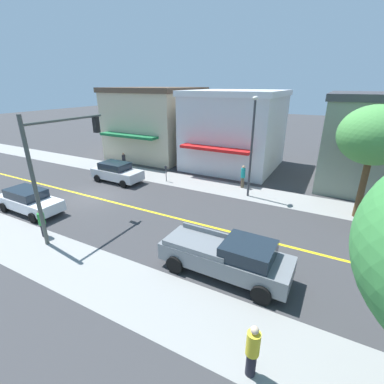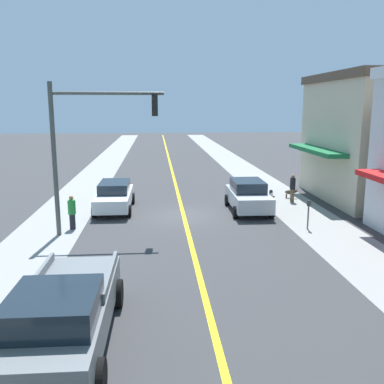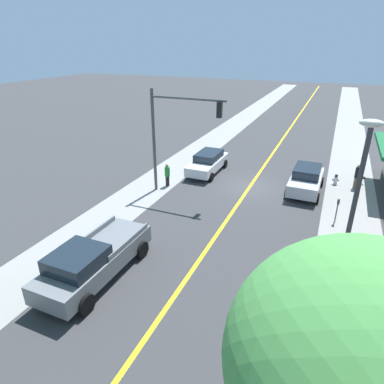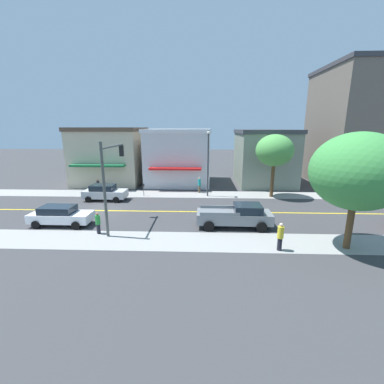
{
  "view_description": "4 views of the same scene",
  "coord_description": "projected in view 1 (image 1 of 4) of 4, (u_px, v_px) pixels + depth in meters",
  "views": [
    {
      "loc": [
        13.14,
        15.64,
        7.89
      ],
      "look_at": [
        -0.47,
        8.33,
        1.77
      ],
      "focal_mm": 25.64,
      "sensor_mm": 36.0,
      "label": 1
    },
    {
      "loc": [
        1.39,
        21.64,
        5.64
      ],
      "look_at": [
        -0.1,
        4.03,
        2.06
      ],
      "focal_mm": 39.86,
      "sensor_mm": 36.0,
      "label": 2
    },
    {
      "loc": [
        -4.76,
        21.38,
        9.2
      ],
      "look_at": [
        1.39,
        6.99,
        2.21
      ],
      "focal_mm": 31.6,
      "sensor_mm": 36.0,
      "label": 3
    },
    {
      "loc": [
        22.69,
        9.6,
        7.52
      ],
      "look_at": [
        1.0,
        8.78,
        2.12
      ],
      "focal_mm": 24.26,
      "sensor_mm": 36.0,
      "label": 4
    }
  ],
  "objects": [
    {
      "name": "street_lamp",
      "position": [
        252.0,
        138.0,
        19.13
      ],
      "size": [
        0.7,
        0.36,
        7.14
      ],
      "color": "#38383D",
      "rests_on": "ground"
    },
    {
      "name": "pedestrian_teal_shirt",
      "position": [
        243.0,
        176.0,
        22.03
      ],
      "size": [
        0.35,
        0.35,
        1.86
      ],
      "rotation": [
        0.0,
        0.0,
        3.4
      ],
      "color": "brown",
      "rests_on": "ground"
    },
    {
      "name": "pedestrian_green_shirt",
      "position": [
        42.0,
        222.0,
        14.95
      ],
      "size": [
        0.35,
        0.35,
        1.6
      ],
      "rotation": [
        0.0,
        0.0,
        1.73
      ],
      "color": "black",
      "rests_on": "ground"
    },
    {
      "name": "traffic_light_mast",
      "position": [
        56.0,
        157.0,
        14.07
      ],
      "size": [
        4.85,
        0.32,
        6.64
      ],
      "rotation": [
        0.0,
        0.0,
        3.14
      ],
      "color": "#474C47",
      "rests_on": "ground"
    },
    {
      "name": "white_sedan_right_curb",
      "position": [
        29.0,
        200.0,
        17.88
      ],
      "size": [
        2.03,
        4.74,
        1.54
      ],
      "rotation": [
        0.0,
        0.0,
        1.56
      ],
      "color": "silver",
      "rests_on": "ground"
    },
    {
      "name": "corner_shop_building",
      "position": [
        373.0,
        141.0,
        21.89
      ],
      "size": [
        9.36,
        7.36,
        7.27
      ],
      "rotation": [
        0.0,
        0.0,
        -1.57
      ],
      "color": "gray",
      "rests_on": "ground"
    },
    {
      "name": "pedestrian_yellow_shirt",
      "position": [
        252.0,
        350.0,
        7.66
      ],
      "size": [
        0.39,
        0.39,
        1.82
      ],
      "rotation": [
        0.0,
        0.0,
        6.17
      ],
      "color": "black",
      "rests_on": "ground"
    },
    {
      "name": "street_tree_left_near",
      "position": [
        375.0,
        136.0,
        15.67
      ],
      "size": [
        4.01,
        4.01,
        6.85
      ],
      "color": "brown",
      "rests_on": "ground"
    },
    {
      "name": "grey_pickup_truck",
      "position": [
        229.0,
        257.0,
        11.87
      ],
      "size": [
        2.33,
        5.73,
        1.81
      ],
      "rotation": [
        0.0,
        0.0,
        1.56
      ],
      "color": "slate",
      "rests_on": "ground"
    },
    {
      "name": "road_centerline_stripe",
      "position": [
        91.0,
        197.0,
        20.55
      ],
      "size": [
        0.2,
        126.0,
        0.0
      ],
      "primitive_type": "cube",
      "color": "yellow",
      "rests_on": "ground"
    },
    {
      "name": "parking_meter",
      "position": [
        166.0,
        171.0,
        23.46
      ],
      "size": [
        0.12,
        0.18,
        1.37
      ],
      "color": "#4C4C51",
      "rests_on": "ground"
    },
    {
      "name": "sidewalk_left",
      "position": [
        144.0,
        174.0,
        25.79
      ],
      "size": [
        3.12,
        126.0,
        0.01
      ],
      "primitive_type": "cube",
      "color": "gray",
      "rests_on": "ground"
    },
    {
      "name": "sidewalk_right",
      "position": [
        3.0,
        235.0,
        15.31
      ],
      "size": [
        3.12,
        126.0,
        0.01
      ],
      "primitive_type": "cube",
      "color": "gray",
      "rests_on": "ground"
    },
    {
      "name": "ground_plane",
      "position": [
        91.0,
        197.0,
        20.55
      ],
      "size": [
        140.0,
        140.0,
        0.0
      ],
      "primitive_type": "plane",
      "color": "#38383A"
    },
    {
      "name": "tan_rowhouse",
      "position": [
        235.0,
        130.0,
        26.98
      ],
      "size": [
        9.88,
        8.58,
        7.34
      ],
      "rotation": [
        0.0,
        0.0,
        -1.57
      ],
      "color": "silver",
      "rests_on": "ground"
    },
    {
      "name": "silver_sedan_left_curb",
      "position": [
        117.0,
        172.0,
        23.44
      ],
      "size": [
        2.15,
        4.46,
        1.67
      ],
      "rotation": [
        0.0,
        0.0,
        1.55
      ],
      "color": "#B7BABF",
      "rests_on": "ground"
    },
    {
      "name": "small_dog",
      "position": [
        118.0,
        164.0,
        27.71
      ],
      "size": [
        0.76,
        0.44,
        0.57
      ],
      "rotation": [
        0.0,
        0.0,
        2.83
      ],
      "color": "#4C3828",
      "rests_on": "ground"
    },
    {
      "name": "pedestrian_black_shirt",
      "position": [
        124.0,
        161.0,
        26.82
      ],
      "size": [
        0.32,
        0.32,
        1.68
      ],
      "rotation": [
        0.0,
        0.0,
        1.87
      ],
      "color": "brown",
      "rests_on": "ground"
    },
    {
      "name": "pale_office_building",
      "position": [
        156.0,
        123.0,
        31.11
      ],
      "size": [
        9.88,
        8.97,
        7.54
      ],
      "rotation": [
        0.0,
        0.0,
        -1.57
      ],
      "color": "beige",
      "rests_on": "ground"
    },
    {
      "name": "fire_hydrant",
      "position": [
        114.0,
        169.0,
        26.05
      ],
      "size": [
        0.44,
        0.24,
        0.75
      ],
      "color": "silver",
      "rests_on": "ground"
    }
  ]
}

